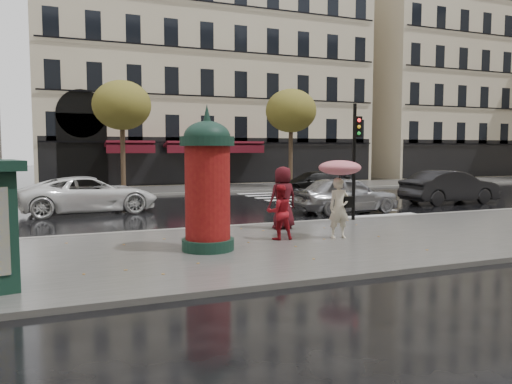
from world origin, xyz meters
name	(u,v)px	position (x,y,z in m)	size (l,w,h in m)	color
ground	(284,244)	(0.00, 0.00, 0.00)	(160.00, 160.00, 0.00)	black
near_sidewalk	(292,245)	(0.00, -0.50, 0.06)	(90.00, 7.00, 0.12)	#474744
far_sidewalk	(154,190)	(0.00, 19.00, 0.06)	(90.00, 6.00, 0.12)	#474744
near_kerb	(245,226)	(0.00, 3.00, 0.07)	(90.00, 0.25, 0.14)	slate
far_kerb	(164,194)	(0.00, 16.00, 0.07)	(90.00, 0.25, 0.14)	slate
zebra_crossing	(310,202)	(6.00, 9.60, 0.01)	(3.60, 11.75, 0.01)	silver
bldg_far_corner	(198,48)	(6.00, 30.00, 11.31)	(26.00, 14.00, 22.90)	#B7A88C
bldg_far_right	(452,68)	(34.00, 30.00, 11.31)	(24.00, 14.00, 22.90)	#B7A88C
tree_far_left	(122,106)	(-2.00, 18.00, 5.17)	(3.40, 3.40, 6.64)	#38281C
tree_far_right	(291,111)	(9.00, 18.00, 5.17)	(3.40, 3.40, 6.64)	#38281C
woman_umbrella	(340,185)	(1.54, -0.33, 1.61)	(1.18, 1.18, 2.26)	beige
woman_red	(280,212)	(-0.09, 0.11, 0.88)	(0.74, 0.57, 1.51)	maroon
man_burgundy	(283,198)	(0.81, 1.81, 1.10)	(0.96, 0.62, 1.96)	#420D13
morris_column	(207,181)	(-2.33, -0.51, 1.83)	(1.33, 1.33, 3.58)	black
traffic_light	(355,150)	(3.99, 2.64, 2.59)	(0.27, 0.39, 4.08)	black
car_silver	(346,194)	(5.31, 5.30, 0.76)	(1.80, 4.47, 1.52)	#98999D
car_darkgrey	(450,187)	(11.84, 6.39, 0.80)	(1.70, 4.86, 1.60)	black
car_white	(90,195)	(-4.49, 9.16, 0.76)	(2.52, 5.45, 1.52)	white
car_black	(312,183)	(8.06, 13.27, 0.67)	(1.87, 4.61, 1.34)	black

